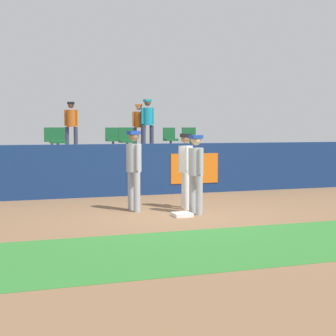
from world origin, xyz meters
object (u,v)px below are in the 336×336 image
at_px(spectator_capped, 71,123).
at_px(spectator_casual, 139,123).
at_px(player_fielder_home, 186,165).
at_px(seat_back_right, 170,138).
at_px(seat_front_center, 127,139).
at_px(seat_back_center, 113,138).
at_px(player_runner_visitor, 134,165).
at_px(seat_front_left, 58,140).
at_px(player_coach_visitor, 196,168).
at_px(first_base, 182,215).
at_px(seat_front_right, 190,139).
at_px(spectator_hooded, 148,121).
at_px(seat_back_left, 52,138).

height_order(spectator_capped, spectator_casual, spectator_capped).
distance_m(player_fielder_home, spectator_casual, 7.20).
bearing_deg(seat_back_right, spectator_casual, 130.15).
bearing_deg(seat_front_center, seat_back_center, 92.18).
distance_m(player_runner_visitor, seat_back_center, 6.06).
height_order(seat_front_center, spectator_capped, spectator_capped).
xyz_separation_m(seat_back_center, spectator_casual, (1.23, 1.05, 0.52)).
distance_m(player_runner_visitor, seat_front_left, 4.42).
distance_m(player_runner_visitor, seat_back_right, 6.67).
height_order(player_fielder_home, player_coach_visitor, player_fielder_home).
height_order(first_base, player_fielder_home, player_fielder_home).
xyz_separation_m(first_base, seat_front_right, (2.17, 5.25, 1.56)).
xyz_separation_m(seat_back_right, spectator_hooded, (-0.62, 0.79, 0.62)).
distance_m(player_fielder_home, seat_front_left, 4.99).
xyz_separation_m(player_fielder_home, spectator_casual, (0.72, 7.09, 1.08)).
relative_size(seat_front_center, spectator_casual, 0.49).
relative_size(first_base, seat_back_left, 0.48).
xyz_separation_m(seat_back_left, spectator_hooded, (3.59, 0.79, 0.62)).
height_order(spectator_hooded, spectator_capped, spectator_hooded).
bearing_deg(first_base, seat_back_right, 73.63).
height_order(first_base, seat_back_right, seat_back_right).
distance_m(first_base, spectator_hooded, 8.27).
bearing_deg(seat_front_left, spectator_hooded, 35.85).
height_order(spectator_hooded, spectator_casual, spectator_hooded).
bearing_deg(seat_front_right, player_fielder_home, -111.98).
height_order(seat_front_center, spectator_casual, spectator_casual).
distance_m(first_base, seat_back_right, 7.51).
bearing_deg(first_base, player_coach_visitor, 28.61).
bearing_deg(spectator_capped, player_runner_visitor, 108.20).
height_order(player_coach_visitor, seat_front_center, seat_front_center).
height_order(seat_back_center, spectator_hooded, spectator_hooded).
xyz_separation_m(seat_front_center, spectator_casual, (1.16, 2.85, 0.52)).
xyz_separation_m(player_coach_visitor, seat_front_center, (-0.39, 5.03, 0.57)).
relative_size(player_runner_visitor, seat_front_left, 2.24).
relative_size(seat_front_right, spectator_casual, 0.49).
xyz_separation_m(first_base, spectator_casual, (1.18, 8.10, 2.09)).
bearing_deg(seat_front_center, seat_front_right, 0.00).
xyz_separation_m(first_base, spectator_capped, (-1.34, 8.14, 2.11)).
relative_size(player_fielder_home, seat_front_right, 2.16).
relative_size(spectator_hooded, spectator_capped, 1.07).
bearing_deg(spectator_hooded, spectator_casual, -54.11).
xyz_separation_m(seat_front_right, seat_back_center, (-2.22, 1.80, -0.00)).
distance_m(seat_front_left, seat_back_center, 2.75).
distance_m(player_runner_visitor, spectator_casual, 7.39).
bearing_deg(spectator_casual, seat_front_right, 116.04).
bearing_deg(seat_back_center, spectator_hooded, 27.79).
bearing_deg(seat_back_left, player_fielder_home, -66.67).
xyz_separation_m(seat_back_left, spectator_casual, (3.32, 1.05, 0.52)).
height_order(seat_front_center, spectator_hooded, spectator_hooded).
distance_m(player_coach_visitor, spectator_hooded, 7.78).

